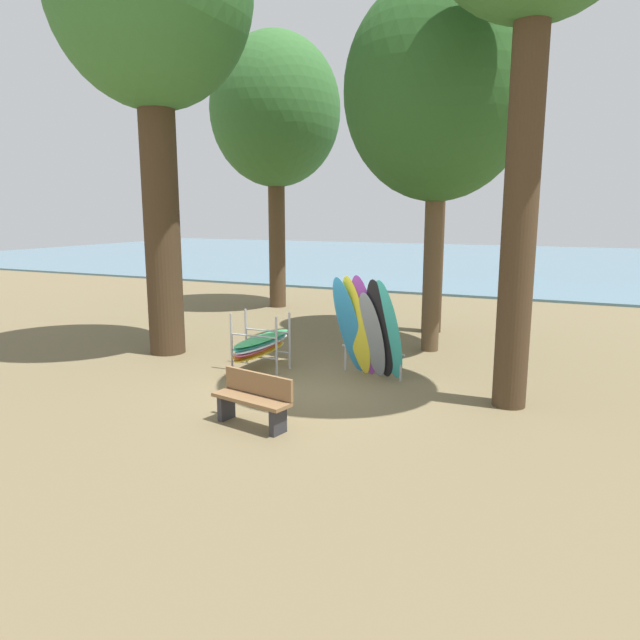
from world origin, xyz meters
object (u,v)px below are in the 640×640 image
object	(u,v)px
tree_far_left_back	(440,71)
tree_far_right_back	(439,92)
park_bench	(253,398)
leaning_board_pile	(368,329)
tree_mid_behind	(275,113)
board_storage_rack	(261,345)

from	to	relation	value
tree_far_left_back	tree_far_right_back	world-z (taller)	tree_far_left_back
park_bench	leaning_board_pile	bearing A→B (deg)	76.35
tree_mid_behind	leaning_board_pile	xyz separation A→B (m)	(6.07, -7.42, -5.66)
tree_mid_behind	tree_far_left_back	size ratio (longest dim) A/B	1.03
park_bench	board_storage_rack	bearing A→B (deg)	117.89
tree_mid_behind	board_storage_rack	size ratio (longest dim) A/B	4.39
tree_mid_behind	park_bench	distance (m)	13.43
tree_far_left_back	park_bench	world-z (taller)	tree_far_left_back
leaning_board_pile	park_bench	world-z (taller)	leaning_board_pile
tree_far_right_back	leaning_board_pile	size ratio (longest dim) A/B	3.96
leaning_board_pile	board_storage_rack	distance (m)	2.44
tree_far_right_back	leaning_board_pile	xyz separation A→B (m)	(-0.56, -3.01, -5.06)
leaning_board_pile	park_bench	distance (m)	3.38
tree_far_left_back	tree_far_right_back	xyz separation A→B (m)	(0.51, -2.26, -0.95)
tree_mid_behind	tree_far_right_back	world-z (taller)	tree_mid_behind
tree_far_right_back	park_bench	xyz separation A→B (m)	(-1.35, -6.25, -5.65)
tree_mid_behind	tree_far_right_back	xyz separation A→B (m)	(6.63, -4.40, -0.61)
tree_far_left_back	board_storage_rack	bearing A→B (deg)	-113.81
park_bench	tree_far_left_back	bearing A→B (deg)	84.38
tree_mid_behind	tree_far_left_back	xyz separation A→B (m)	(6.12, -2.15, 0.34)
tree_mid_behind	park_bench	bearing A→B (deg)	-63.61
leaning_board_pile	tree_far_right_back	bearing A→B (deg)	79.43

